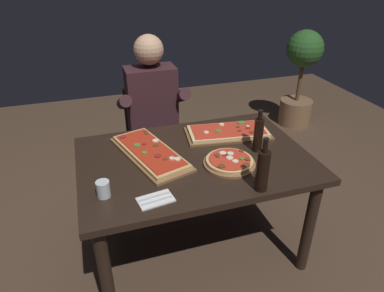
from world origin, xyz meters
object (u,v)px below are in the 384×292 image
at_px(dining_table, 194,170).
at_px(pizza_round_far, 229,162).
at_px(pizza_rectangular_front, 228,132).
at_px(potted_plant_corner, 301,75).
at_px(oil_bottle_amber, 258,134).
at_px(diner_chair, 152,135).
at_px(pizza_rectangular_left, 150,152).
at_px(tumbler_near_camera, 103,189).
at_px(wine_bottle_dark, 262,170).
at_px(seated_diner, 153,112).

height_order(dining_table, pizza_round_far, pizza_round_far).
xyz_separation_m(pizza_rectangular_front, potted_plant_corner, (1.49, 1.36, -0.15)).
height_order(dining_table, potted_plant_corner, potted_plant_corner).
relative_size(pizza_round_far, potted_plant_corner, 0.28).
distance_m(pizza_round_far, potted_plant_corner, 2.37).
bearing_deg(oil_bottle_amber, diner_chair, 119.02).
bearing_deg(potted_plant_corner, oil_bottle_amber, -130.95).
bearing_deg(pizza_rectangular_left, tumbler_near_camera, -132.91).
bearing_deg(pizza_rectangular_front, wine_bottle_dark, -97.26).
xyz_separation_m(pizza_rectangular_left, pizza_round_far, (0.42, -0.25, 0.00)).
xyz_separation_m(pizza_rectangular_front, oil_bottle_amber, (0.09, -0.26, 0.10)).
relative_size(pizza_rectangular_front, oil_bottle_amber, 2.18).
bearing_deg(oil_bottle_amber, pizza_rectangular_front, 109.34).
bearing_deg(tumbler_near_camera, diner_chair, 66.74).
bearing_deg(pizza_rectangular_front, oil_bottle_amber, -70.66).
bearing_deg(diner_chair, dining_table, -83.45).
bearing_deg(pizza_rectangular_front, pizza_rectangular_left, -169.22).
bearing_deg(pizza_round_far, pizza_rectangular_front, 68.40).
bearing_deg(tumbler_near_camera, potted_plant_corner, 37.24).
distance_m(pizza_round_far, tumbler_near_camera, 0.74).
height_order(tumbler_near_camera, potted_plant_corner, potted_plant_corner).
relative_size(pizza_rectangular_left, wine_bottle_dark, 2.23).
height_order(pizza_rectangular_front, pizza_round_far, same).
bearing_deg(pizza_rectangular_front, tumbler_near_camera, -153.26).
distance_m(diner_chair, seated_diner, 0.28).
xyz_separation_m(pizza_rectangular_left, diner_chair, (0.16, 0.75, -0.27)).
relative_size(diner_chair, potted_plant_corner, 0.78).
xyz_separation_m(pizza_rectangular_left, potted_plant_corner, (2.05, 1.46, -0.15)).
relative_size(pizza_round_far, tumbler_near_camera, 3.47).
xyz_separation_m(oil_bottle_amber, potted_plant_corner, (1.40, 1.61, -0.25)).
height_order(pizza_rectangular_left, oil_bottle_amber, oil_bottle_amber).
relative_size(wine_bottle_dark, tumbler_near_camera, 3.44).
bearing_deg(pizza_round_far, wine_bottle_dark, -77.09).
bearing_deg(tumbler_near_camera, seated_diner, 64.20).
relative_size(pizza_rectangular_left, diner_chair, 0.78).
bearing_deg(potted_plant_corner, tumbler_near_camera, -142.76).
height_order(pizza_rectangular_left, wine_bottle_dark, wine_bottle_dark).
xyz_separation_m(pizza_rectangular_left, oil_bottle_amber, (0.66, -0.15, 0.10)).
xyz_separation_m(wine_bottle_dark, potted_plant_corner, (1.57, 1.99, -0.25)).
xyz_separation_m(pizza_rectangular_front, diner_chair, (-0.41, 0.64, -0.27)).
bearing_deg(pizza_rectangular_front, dining_table, -145.81).
bearing_deg(seated_diner, pizza_rectangular_left, -103.91).
bearing_deg(pizza_rectangular_front, potted_plant_corner, 42.33).
bearing_deg(potted_plant_corner, dining_table, -138.95).
height_order(pizza_round_far, seated_diner, seated_diner).
relative_size(pizza_rectangular_left, tumbler_near_camera, 7.66).
distance_m(dining_table, oil_bottle_amber, 0.45).
height_order(wine_bottle_dark, diner_chair, wine_bottle_dark).
distance_m(dining_table, pizza_rectangular_front, 0.39).
relative_size(wine_bottle_dark, seated_diner, 0.23).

